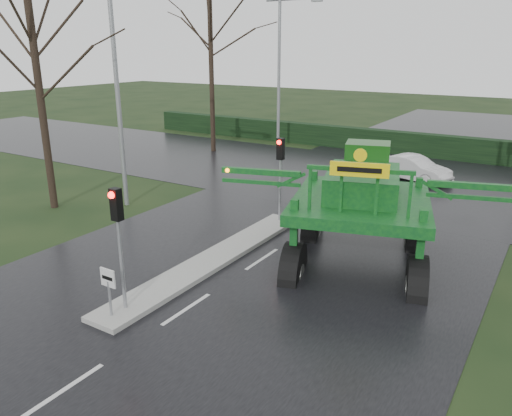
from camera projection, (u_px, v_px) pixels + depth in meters
The scene contains 14 objects.
ground at pixel (187, 310), 13.76m from camera, with size 140.00×140.00×0.00m, color black.
road_main at pixel (333, 212), 21.82m from camera, with size 14.00×80.00×0.02m, color black.
road_cross at pixel (379, 182), 26.65m from camera, with size 80.00×12.00×0.02m, color black.
median_island at pixel (214, 259), 16.81m from camera, with size 1.20×10.00×0.16m, color gray.
hedge_row at pixel (420, 145), 32.87m from camera, with size 44.00×0.90×1.50m, color black.
keep_left_sign at pixel (109, 285), 12.88m from camera, with size 0.50×0.07×1.35m.
traffic_signal_near at pixel (118, 223), 12.80m from camera, with size 0.26×0.33×3.52m.
traffic_signal_mid at pixel (280, 162), 19.66m from camera, with size 0.26×0.33×3.52m.
street_light_left_near at pixel (121, 70), 20.89m from camera, with size 3.85×0.30×10.00m.
street_light_left_far at pixel (283, 62), 32.17m from camera, with size 3.85×0.30×10.00m.
tree_left_near at pixel (37, 74), 20.74m from camera, with size 6.30×6.30×10.85m.
tree_left_far at pixel (211, 43), 32.38m from camera, with size 7.70×7.70×13.26m.
crop_sprayer at pixel (296, 198), 15.35m from camera, with size 9.04×6.83×5.24m.
white_sedan at pixel (412, 181), 26.99m from camera, with size 1.41×4.05×1.33m, color silver.
Camera 1 is at (8.11, -9.34, 6.92)m, focal length 35.00 mm.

